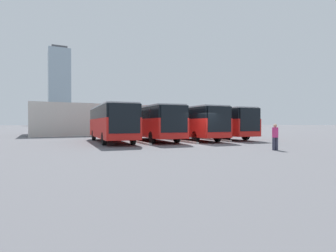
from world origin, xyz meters
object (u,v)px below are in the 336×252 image
(bus_2, at_px, (152,122))
(bus_3, at_px, (111,122))
(bus_0, at_px, (218,122))
(pedestrian, at_px, (275,136))
(bus_1, at_px, (190,122))

(bus_2, bearing_deg, bus_3, 4.15)
(bus_0, height_order, bus_2, same)
(pedestrian, bearing_deg, bus_3, -44.67)
(bus_0, xyz_separation_m, bus_1, (3.91, 0.62, 0.00))
(bus_3, height_order, pedestrian, bus_3)
(bus_1, xyz_separation_m, bus_3, (7.83, -0.49, 0.00))
(bus_3, xyz_separation_m, pedestrian, (-7.24, 11.48, -0.91))
(bus_3, relative_size, pedestrian, 6.70)
(bus_3, bearing_deg, pedestrian, 126.56)
(bus_1, height_order, bus_2, same)
(bus_0, distance_m, bus_2, 7.83)
(bus_3, bearing_deg, bus_1, -179.22)
(bus_3, bearing_deg, bus_0, -175.02)
(bus_0, relative_size, pedestrian, 6.70)
(bus_1, distance_m, bus_2, 3.94)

